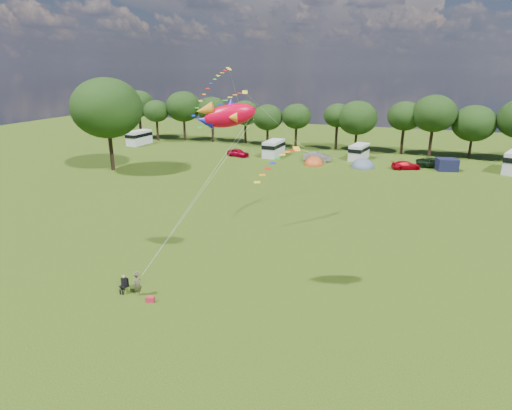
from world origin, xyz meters
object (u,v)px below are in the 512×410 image
(campervan_c, at_px, (359,151))
(camp_chair, at_px, (124,282))
(campervan_b, at_px, (274,148))
(fish_kite, at_px, (225,115))
(car_c, at_px, (406,165))
(campervan_a, at_px, (139,137))
(car_b, at_px, (317,157))
(car_d, at_px, (434,163))
(kite_flyer, at_px, (137,284))
(car_a, at_px, (238,153))
(big_tree, at_px, (107,108))
(tent_greyblue, at_px, (362,167))
(tent_orange, at_px, (314,164))

(campervan_c, xyz_separation_m, camp_chair, (-9.26, -50.00, -0.55))
(campervan_b, height_order, fish_kite, fish_kite)
(campervan_c, bearing_deg, car_c, -112.55)
(camp_chair, bearing_deg, campervan_a, 140.28)
(car_b, xyz_separation_m, campervan_b, (-7.89, 1.56, 0.70))
(campervan_a, height_order, fish_kite, fish_kite)
(car_c, height_order, campervan_c, campervan_c)
(car_d, bearing_deg, kite_flyer, 150.17)
(car_a, distance_m, campervan_b, 6.18)
(big_tree, height_order, campervan_a, big_tree)
(car_c, height_order, fish_kite, fish_kite)
(tent_greyblue, relative_size, kite_flyer, 2.55)
(tent_greyblue, bearing_deg, campervan_a, 173.17)
(car_d, bearing_deg, car_b, 88.55)
(big_tree, relative_size, car_d, 2.54)
(kite_flyer, bearing_deg, car_b, 38.09)
(tent_orange, distance_m, camp_chair, 43.60)
(car_d, xyz_separation_m, campervan_b, (-25.55, -0.32, 0.72))
(fish_kite, bearing_deg, campervan_b, 85.08)
(campervan_a, relative_size, kite_flyer, 3.57)
(campervan_b, xyz_separation_m, tent_greyblue, (15.39, -3.50, -1.41))
(campervan_b, height_order, tent_greyblue, campervan_b)
(campervan_a, distance_m, tent_orange, 36.81)
(kite_flyer, bearing_deg, car_c, 21.40)
(car_b, xyz_separation_m, tent_greyblue, (7.50, -1.94, -0.72))
(car_b, xyz_separation_m, car_c, (13.72, -0.96, -0.13))
(fish_kite, bearing_deg, campervan_c, 67.64)
(car_a, bearing_deg, campervan_c, -64.27)
(tent_orange, relative_size, kite_flyer, 2.17)
(car_a, height_order, tent_orange, car_a)
(car_c, bearing_deg, car_d, -76.81)
(car_c, relative_size, fish_kite, 1.02)
(car_d, distance_m, camp_chair, 52.31)
(car_c, relative_size, campervan_a, 0.73)
(big_tree, height_order, tent_orange, big_tree)
(car_b, bearing_deg, car_c, -103.06)
(tent_greyblue, distance_m, kite_flyer, 45.24)
(car_c, relative_size, tent_greyblue, 1.02)
(campervan_a, bearing_deg, car_b, -92.17)
(car_a, relative_size, campervan_c, 0.74)
(big_tree, height_order, campervan_c, big_tree)
(campervan_b, bearing_deg, tent_orange, -115.24)
(tent_greyblue, xyz_separation_m, kite_flyer, (-9.54, -44.21, 0.77))
(campervan_a, height_order, tent_orange, campervan_a)
(big_tree, distance_m, kite_flyer, 39.68)
(big_tree, xyz_separation_m, car_c, (40.83, 15.56, -8.41))
(campervan_b, distance_m, fish_kite, 47.46)
(tent_orange, xyz_separation_m, camp_chair, (-3.19, -43.47, 0.75))
(tent_orange, height_order, tent_greyblue, tent_greyblue)
(car_a, xyz_separation_m, tent_orange, (13.57, -1.75, -0.64))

